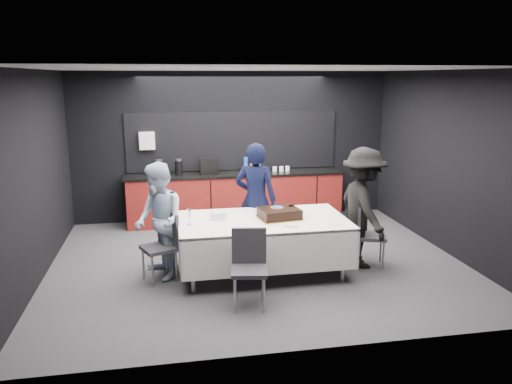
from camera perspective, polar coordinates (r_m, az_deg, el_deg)
ground at (r=7.51m, az=0.14°, el=-8.00°), size 6.00×6.00×0.00m
room_shell at (r=7.06m, az=0.15°, el=6.23°), size 6.04×5.04×2.82m
kitchenette at (r=9.44m, az=-2.43°, el=-0.15°), size 4.10×0.64×2.05m
party_table at (r=6.93m, az=0.75°, el=-4.22°), size 2.32×1.32×0.78m
cake_assembly at (r=6.91m, az=2.68°, el=-2.46°), size 0.63×0.54×0.18m
plate_stack at (r=6.92m, az=-4.30°, el=-2.63°), size 0.24×0.24×0.10m
loose_plate_near at (r=6.50m, az=-0.77°, el=-4.07°), size 0.19×0.19×0.01m
loose_plate_right_a at (r=7.09m, az=6.21°, el=-2.68°), size 0.21×0.21×0.01m
loose_plate_right_b at (r=6.75m, az=9.09°, el=-3.58°), size 0.20×0.20×0.01m
loose_plate_far at (r=7.25m, az=0.31°, el=-2.25°), size 0.21×0.21×0.01m
fork_pile at (r=6.56m, az=4.03°, el=-3.84°), size 0.20×0.16×0.03m
champagne_flute at (r=6.63m, az=-7.69°, el=-2.45°), size 0.06×0.06×0.22m
chair_left at (r=6.86m, az=-10.44°, el=-5.54°), size 0.55×0.55×0.92m
chair_right at (r=7.39m, az=12.40°, el=-4.28°), size 0.53×0.53×0.92m
chair_near at (r=6.03m, az=-0.79°, el=-7.97°), size 0.48×0.48×0.92m
person_center at (r=7.59m, az=-0.05°, el=-0.86°), size 0.75×0.63×1.74m
person_left at (r=6.84m, az=-11.03°, el=-3.32°), size 0.82×0.93×1.59m
person_right at (r=7.28m, az=12.11°, el=-1.79°), size 0.70×1.15×1.74m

